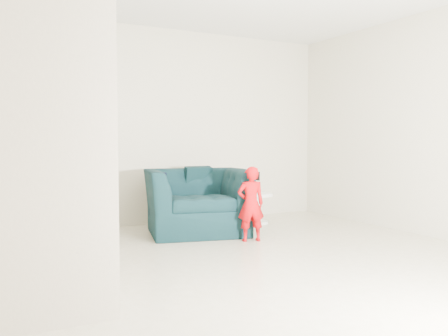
{
  "coord_description": "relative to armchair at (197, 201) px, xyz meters",
  "views": [
    {
      "loc": [
        -2.3,
        -3.49,
        1.16
      ],
      "look_at": [
        0.15,
        1.2,
        0.85
      ],
      "focal_mm": 38.0,
      "sensor_mm": 36.0,
      "label": 1
    }
  ],
  "objects": [
    {
      "name": "side_table",
      "position": [
        1.03,
        0.22,
        -0.11
      ],
      "size": [
        0.43,
        0.43,
        0.43
      ],
      "color": "white",
      "rests_on": "floor"
    },
    {
      "name": "toddler",
      "position": [
        0.34,
        -0.74,
        0.03
      ],
      "size": [
        0.36,
        0.28,
        0.86
      ],
      "primitive_type": "imported",
      "rotation": [
        0.0,
        0.0,
        2.89
      ],
      "color": "#A3050D",
      "rests_on": "floor"
    },
    {
      "name": "floor",
      "position": [
        -0.13,
        -1.9,
        -0.4
      ],
      "size": [
        5.5,
        5.5,
        0.0
      ],
      "primitive_type": "plane",
      "color": "tan",
      "rests_on": "ground"
    },
    {
      "name": "throw",
      "position": [
        -0.5,
        0.04,
        0.1
      ],
      "size": [
        0.05,
        0.51,
        0.57
      ],
      "primitive_type": "cube",
      "color": "black",
      "rests_on": "armchair"
    },
    {
      "name": "phone",
      "position": [
        0.42,
        -0.77,
        0.35
      ],
      "size": [
        0.02,
        0.05,
        0.1
      ],
      "primitive_type": "cube",
      "rotation": [
        0.0,
        0.0,
        -0.0
      ],
      "color": "black",
      "rests_on": "toddler"
    },
    {
      "name": "staircase",
      "position": [
        -2.13,
        -1.34,
        0.55
      ],
      "size": [
        1.02,
        3.03,
        3.62
      ],
      "color": "#ADA089",
      "rests_on": "floor"
    },
    {
      "name": "armchair",
      "position": [
        0.0,
        0.0,
        0.0
      ],
      "size": [
        1.44,
        1.32,
        0.8
      ],
      "primitive_type": "imported",
      "rotation": [
        0.0,
        0.0,
        -0.23
      ],
      "color": "black",
      "rests_on": "floor"
    },
    {
      "name": "back_wall",
      "position": [
        -0.13,
        0.85,
        0.95
      ],
      "size": [
        5.0,
        0.0,
        5.0
      ],
      "primitive_type": "plane",
      "rotation": [
        1.57,
        0.0,
        0.0
      ],
      "color": "beige",
      "rests_on": "floor"
    },
    {
      "name": "cushion",
      "position": [
        0.17,
        0.36,
        0.24
      ],
      "size": [
        0.36,
        0.17,
        0.36
      ],
      "primitive_type": "cube",
      "rotation": [
        0.21,
        0.0,
        0.0
      ],
      "color": "black",
      "rests_on": "armchair"
    }
  ]
}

